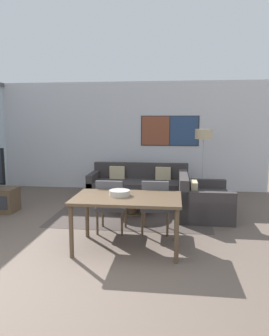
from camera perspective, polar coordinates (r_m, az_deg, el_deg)
The scene contains 11 objects.
ground_plane at distance 4.11m, azimuth -14.19°, elevation -18.51°, with size 24.00×24.00×0.00m, color brown.
wall_back at distance 8.64m, azimuth -1.96°, elevation 5.57°, with size 7.49×0.09×2.80m.
area_rug at distance 6.52m, azimuth -0.44°, elevation -7.92°, with size 2.97×2.06×0.01m.
sofa_main at distance 7.75m, azimuth 0.84°, elevation -3.26°, with size 2.29×0.97×0.79m.
sofa_side at distance 6.47m, azimuth 11.35°, elevation -5.79°, with size 0.97×1.36×0.79m.
coffee_table at distance 6.44m, azimuth -0.45°, elevation -5.47°, with size 0.94×0.94×0.39m.
dining_table at distance 4.64m, azimuth -1.28°, elevation -6.00°, with size 1.51×0.92×0.77m.
dining_chair_left at distance 5.35m, azimuth -4.15°, elevation -6.17°, with size 0.46×0.46×0.89m.
dining_chair_centre at distance 5.32m, azimuth 3.67°, elevation -6.26°, with size 0.46×0.46×0.89m.
fruit_bowl at distance 4.69m, azimuth -2.61°, elevation -4.29°, with size 0.30×0.30×0.08m.
floor_lamp at distance 7.55m, azimuth 11.93°, elevation 5.02°, with size 0.39×0.39×1.63m.
Camera 1 is at (1.38, -3.40, 1.85)m, focal length 35.00 mm.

